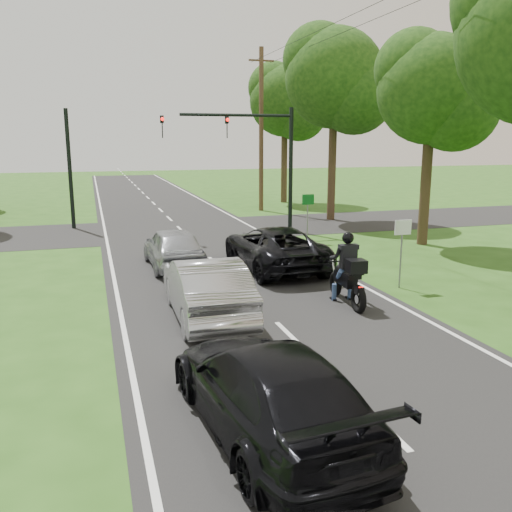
# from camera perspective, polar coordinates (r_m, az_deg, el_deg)

# --- Properties ---
(ground) EXTENTS (140.00, 140.00, 0.00)m
(ground) POSITION_cam_1_polar(r_m,az_deg,el_deg) (12.77, 3.69, -8.47)
(ground) COLOR #274F16
(ground) RESTS_ON ground
(road) EXTENTS (8.00, 100.00, 0.01)m
(road) POSITION_cam_1_polar(r_m,az_deg,el_deg) (22.06, -5.47, 0.38)
(road) COLOR black
(road) RESTS_ON ground
(cross_road) EXTENTS (60.00, 7.00, 0.01)m
(cross_road) POSITION_cam_1_polar(r_m,az_deg,el_deg) (27.87, -7.96, 2.79)
(cross_road) COLOR black
(cross_road) RESTS_ON ground
(motorcycle_rider) EXTENTS (0.68, 2.39, 2.06)m
(motorcycle_rider) POSITION_cam_1_polar(r_m,az_deg,el_deg) (15.14, 9.68, -2.10)
(motorcycle_rider) COLOR black
(motorcycle_rider) RESTS_ON ground
(dark_suv) EXTENTS (2.64, 5.50, 1.51)m
(dark_suv) POSITION_cam_1_polar(r_m,az_deg,el_deg) (19.09, 1.92, 0.91)
(dark_suv) COLOR black
(dark_suv) RESTS_ON road
(silver_sedan) EXTENTS (1.73, 4.78, 1.57)m
(silver_sedan) POSITION_cam_1_polar(r_m,az_deg,el_deg) (13.86, -5.27, -3.37)
(silver_sedan) COLOR #ADADB2
(silver_sedan) RESTS_ON road
(silver_suv) EXTENTS (1.86, 4.37, 1.47)m
(silver_suv) POSITION_cam_1_polar(r_m,az_deg,el_deg) (19.40, -8.68, 0.90)
(silver_suv) COLOR #A4A6AC
(silver_suv) RESTS_ON road
(dark_car_behind) EXTENTS (2.48, 5.17, 1.45)m
(dark_car_behind) POSITION_cam_1_polar(r_m,az_deg,el_deg) (8.59, 1.34, -13.81)
(dark_car_behind) COLOR black
(dark_car_behind) RESTS_ON road
(traffic_signal) EXTENTS (6.38, 0.44, 6.00)m
(traffic_signal) POSITION_cam_1_polar(r_m,az_deg,el_deg) (26.29, -0.17, 11.40)
(traffic_signal) COLOR black
(traffic_signal) RESTS_ON ground
(signal_pole_far) EXTENTS (0.20, 0.20, 6.00)m
(signal_pole_far) POSITION_cam_1_polar(r_m,az_deg,el_deg) (29.22, -19.01, 8.60)
(signal_pole_far) COLOR black
(signal_pole_far) RESTS_ON ground
(utility_pole_far) EXTENTS (1.60, 0.28, 10.00)m
(utility_pole_far) POSITION_cam_1_polar(r_m,az_deg,el_deg) (34.78, 0.55, 13.16)
(utility_pole_far) COLOR brown
(utility_pole_far) RESTS_ON ground
(sign_white) EXTENTS (0.55, 0.07, 2.12)m
(sign_white) POSITION_cam_1_polar(r_m,az_deg,el_deg) (17.00, 15.15, 1.93)
(sign_white) COLOR slate
(sign_white) RESTS_ON ground
(sign_green) EXTENTS (0.55, 0.07, 2.12)m
(sign_green) POSITION_cam_1_polar(r_m,az_deg,el_deg) (24.14, 5.48, 5.23)
(sign_green) COLOR slate
(sign_green) RESTS_ON ground
(tree_row_c) EXTENTS (4.80, 4.65, 8.76)m
(tree_row_c) POSITION_cam_1_polar(r_m,az_deg,el_deg) (24.45, 18.76, 15.64)
(tree_row_c) COLOR #332316
(tree_row_c) RESTS_ON ground
(tree_row_d) EXTENTS (5.76, 5.58, 10.45)m
(tree_row_d) POSITION_cam_1_polar(r_m,az_deg,el_deg) (31.10, 8.98, 17.46)
(tree_row_d) COLOR #332316
(tree_row_d) RESTS_ON ground
(tree_row_e) EXTENTS (5.28, 5.12, 9.61)m
(tree_row_e) POSITION_cam_1_polar(r_m,az_deg,el_deg) (39.49, 3.56, 15.56)
(tree_row_e) COLOR #332316
(tree_row_e) RESTS_ON ground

